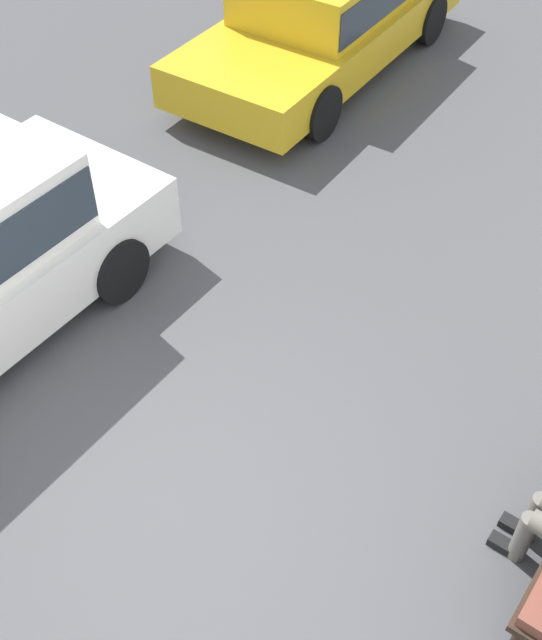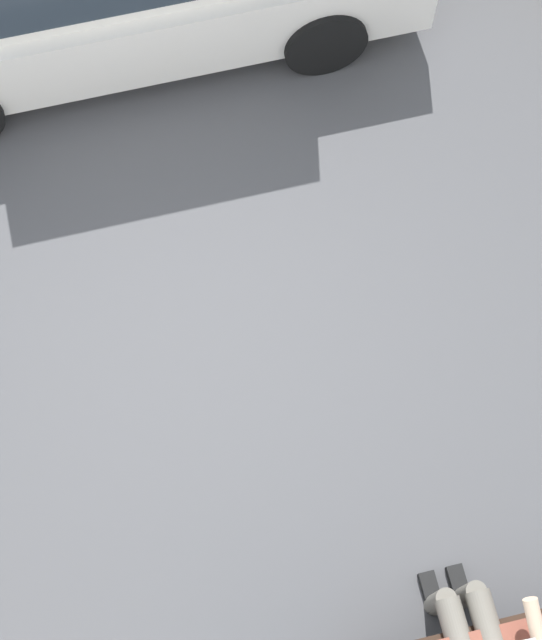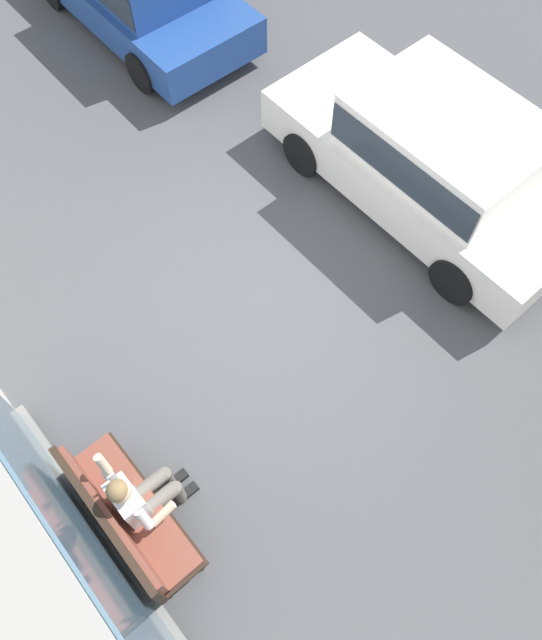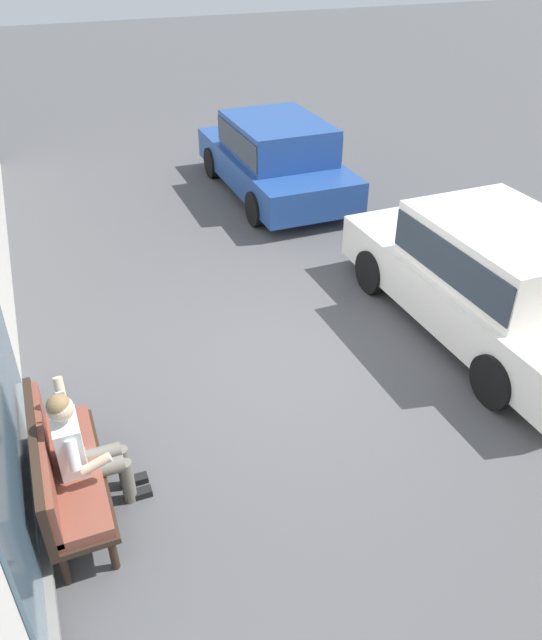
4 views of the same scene
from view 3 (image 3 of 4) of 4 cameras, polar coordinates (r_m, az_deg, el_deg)
The scene contains 4 objects.
ground_plane at distance 7.73m, azimuth 0.14°, elevation 2.53°, with size 60.00×60.00×0.00m, color #4C4C4F.
bench at distance 6.34m, azimuth -13.33°, elevation -17.07°, with size 1.66×0.55×0.98m.
person_on_phone at distance 6.21m, azimuth -11.95°, elevation -15.51°, with size 0.73×0.74×1.31m.
parked_car_mid at distance 8.25m, azimuth 14.68°, elevation 14.50°, with size 4.33×1.97×1.53m.
Camera 3 is at (-3.03, 2.60, 6.62)m, focal length 35.00 mm.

